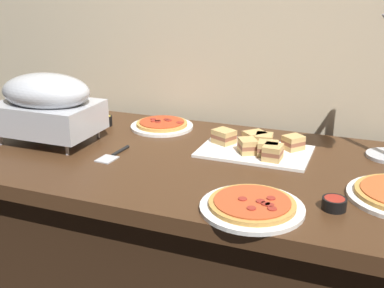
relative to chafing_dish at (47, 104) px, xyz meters
The scene contains 9 objects.
back_wall 0.93m from the chafing_dish, 37.04° to the left, with size 4.40×0.04×2.40m, color #C6B593.
buffet_table 0.88m from the chafing_dish, ahead, with size 1.90×0.84×0.76m.
chafing_dish is the anchor object (origin of this frame).
pizza_plate_front 0.46m from the chafing_dish, 43.24° to the left, with size 0.26×0.26×0.03m.
pizza_plate_center 0.90m from the chafing_dish, 17.63° to the right, with size 0.28×0.28×0.03m.
sandwich_platter 0.78m from the chafing_dish, 12.07° to the left, with size 0.38×0.25×0.06m.
sauce_cup_near 0.29m from the chafing_dish, 70.22° to the left, with size 0.06×0.06×0.04m.
sauce_cup_far 1.08m from the chafing_dish, ahead, with size 0.07×0.07×0.03m.
serving_spatula 0.34m from the chafing_dish, ahead, with size 0.06×0.17×0.01m.
Camera 1 is at (0.42, -1.43, 1.35)m, focal length 44.88 mm.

